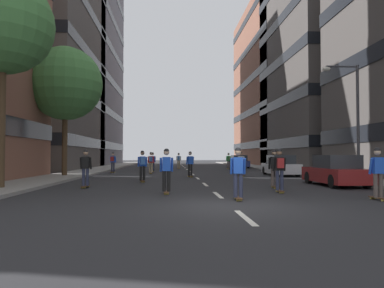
{
  "coord_description": "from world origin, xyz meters",
  "views": [
    {
      "loc": [
        -1.83,
        -10.75,
        1.51
      ],
      "look_at": [
        0.0,
        19.07,
        2.44
      ],
      "focal_mm": 33.98,
      "sensor_mm": 36.0,
      "label": 1
    }
  ],
  "objects_px": {
    "skater_8": "(153,161)",
    "skater_13": "(229,160)",
    "parked_car_far": "(280,166)",
    "skater_12": "(113,161)",
    "skater_3": "(142,164)",
    "skater_10": "(274,167)",
    "skater_1": "(241,163)",
    "skater_5": "(151,161)",
    "street_tree_mid": "(3,25)",
    "skater_7": "(190,163)",
    "skater_9": "(86,167)",
    "skater_2": "(280,168)",
    "parked_car_mid": "(336,172)",
    "skater_6": "(179,160)",
    "street_tree_near": "(65,84)",
    "parked_car_near": "(239,162)",
    "skater_4": "(378,171)",
    "skater_0": "(238,171)",
    "streetlamp_right": "(352,109)",
    "skater_11": "(166,169)"
  },
  "relations": [
    {
      "from": "street_tree_mid",
      "to": "streetlamp_right",
      "type": "distance_m",
      "value": 18.19
    },
    {
      "from": "streetlamp_right",
      "to": "skater_7",
      "type": "distance_m",
      "value": 10.79
    },
    {
      "from": "parked_car_mid",
      "to": "skater_7",
      "type": "relative_size",
      "value": 2.47
    },
    {
      "from": "parked_car_far",
      "to": "skater_12",
      "type": "height_order",
      "value": "skater_12"
    },
    {
      "from": "skater_4",
      "to": "street_tree_near",
      "type": "bearing_deg",
      "value": 136.02
    },
    {
      "from": "street_tree_near",
      "to": "skater_8",
      "type": "bearing_deg",
      "value": 52.59
    },
    {
      "from": "street_tree_near",
      "to": "skater_7",
      "type": "distance_m",
      "value": 10.29
    },
    {
      "from": "street_tree_near",
      "to": "skater_8",
      "type": "relative_size",
      "value": 5.01
    },
    {
      "from": "parked_car_far",
      "to": "street_tree_mid",
      "type": "height_order",
      "value": "street_tree_mid"
    },
    {
      "from": "skater_6",
      "to": "skater_8",
      "type": "distance_m",
      "value": 8.46
    },
    {
      "from": "skater_3",
      "to": "skater_5",
      "type": "xyz_separation_m",
      "value": [
        -0.02,
        9.55,
        0.0
      ]
    },
    {
      "from": "skater_3",
      "to": "skater_10",
      "type": "xyz_separation_m",
      "value": [
        6.35,
        -4.11,
        -0.03
      ]
    },
    {
      "from": "skater_2",
      "to": "skater_3",
      "type": "height_order",
      "value": "same"
    },
    {
      "from": "parked_car_near",
      "to": "skater_4",
      "type": "relative_size",
      "value": 2.47
    },
    {
      "from": "street_tree_near",
      "to": "skater_6",
      "type": "distance_m",
      "value": 18.45
    },
    {
      "from": "skater_4",
      "to": "skater_8",
      "type": "xyz_separation_m",
      "value": [
        -8.55,
        21.26,
        0.0
      ]
    },
    {
      "from": "parked_car_near",
      "to": "skater_6",
      "type": "xyz_separation_m",
      "value": [
        -7.22,
        -1.74,
        0.32
      ]
    },
    {
      "from": "parked_car_far",
      "to": "skater_13",
      "type": "bearing_deg",
      "value": 98.18
    },
    {
      "from": "street_tree_near",
      "to": "skater_0",
      "type": "distance_m",
      "value": 17.39
    },
    {
      "from": "skater_1",
      "to": "skater_5",
      "type": "height_order",
      "value": "same"
    },
    {
      "from": "streetlamp_right",
      "to": "skater_3",
      "type": "height_order",
      "value": "streetlamp_right"
    },
    {
      "from": "street_tree_mid",
      "to": "skater_6",
      "type": "distance_m",
      "value": 27.13
    },
    {
      "from": "skater_1",
      "to": "skater_10",
      "type": "relative_size",
      "value": 1.0
    },
    {
      "from": "skater_9",
      "to": "skater_13",
      "type": "bearing_deg",
      "value": 65.0
    },
    {
      "from": "street_tree_mid",
      "to": "skater_7",
      "type": "height_order",
      "value": "street_tree_mid"
    },
    {
      "from": "skater_0",
      "to": "skater_11",
      "type": "height_order",
      "value": "same"
    },
    {
      "from": "parked_car_mid",
      "to": "parked_car_far",
      "type": "height_order",
      "value": "same"
    },
    {
      "from": "skater_0",
      "to": "skater_7",
      "type": "distance_m",
      "value": 13.03
    },
    {
      "from": "skater_1",
      "to": "skater_12",
      "type": "bearing_deg",
      "value": 148.73
    },
    {
      "from": "parked_car_near",
      "to": "skater_10",
      "type": "bearing_deg",
      "value": -97.37
    },
    {
      "from": "parked_car_far",
      "to": "skater_1",
      "type": "bearing_deg",
      "value": -165.99
    },
    {
      "from": "skater_3",
      "to": "skater_10",
      "type": "distance_m",
      "value": 7.56
    },
    {
      "from": "skater_10",
      "to": "skater_13",
      "type": "xyz_separation_m",
      "value": [
        1.6,
        22.77,
        0.03
      ]
    },
    {
      "from": "skater_5",
      "to": "skater_6",
      "type": "height_order",
      "value": "same"
    },
    {
      "from": "parked_car_near",
      "to": "skater_1",
      "type": "xyz_separation_m",
      "value": [
        -3.12,
        -17.08,
        0.29
      ]
    },
    {
      "from": "parked_car_mid",
      "to": "street_tree_mid",
      "type": "height_order",
      "value": "street_tree_mid"
    },
    {
      "from": "skater_0",
      "to": "skater_6",
      "type": "relative_size",
      "value": 1.0
    },
    {
      "from": "parked_car_mid",
      "to": "skater_13",
      "type": "relative_size",
      "value": 2.47
    },
    {
      "from": "skater_5",
      "to": "skater_9",
      "type": "bearing_deg",
      "value": -100.24
    },
    {
      "from": "street_tree_near",
      "to": "skater_13",
      "type": "distance_m",
      "value": 20.09
    },
    {
      "from": "streetlamp_right",
      "to": "skater_4",
      "type": "relative_size",
      "value": 3.65
    },
    {
      "from": "street_tree_mid",
      "to": "skater_8",
      "type": "distance_m",
      "value": 19.0
    },
    {
      "from": "parked_car_far",
      "to": "skater_5",
      "type": "distance_m",
      "value": 10.41
    },
    {
      "from": "skater_5",
      "to": "skater_13",
      "type": "distance_m",
      "value": 12.1
    },
    {
      "from": "street_tree_mid",
      "to": "streetlamp_right",
      "type": "relative_size",
      "value": 1.43
    },
    {
      "from": "skater_0",
      "to": "skater_3",
      "type": "xyz_separation_m",
      "value": [
        -3.84,
        8.42,
        0.03
      ]
    },
    {
      "from": "parked_car_near",
      "to": "street_tree_mid",
      "type": "bearing_deg",
      "value": -120.03
    },
    {
      "from": "skater_8",
      "to": "skater_13",
      "type": "height_order",
      "value": "same"
    },
    {
      "from": "parked_car_far",
      "to": "skater_7",
      "type": "height_order",
      "value": "skater_7"
    },
    {
      "from": "skater_7",
      "to": "skater_12",
      "type": "bearing_deg",
      "value": 133.29
    }
  ]
}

